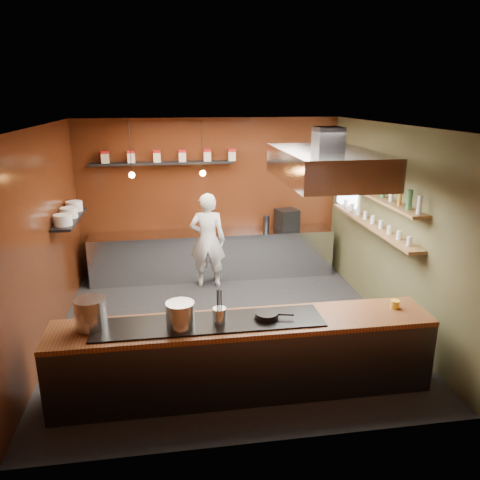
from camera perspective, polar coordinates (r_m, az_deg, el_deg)
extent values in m
plane|color=black|center=(7.26, -1.55, -10.64)|extent=(5.00, 5.00, 0.00)
plane|color=#341409|center=(9.10, -3.60, 5.20)|extent=(5.00, 0.00, 5.00)
plane|color=#341409|center=(6.86, -22.84, -0.15)|extent=(0.00, 5.00, 5.00)
plane|color=#464327|center=(7.41, 17.93, 1.59)|extent=(0.00, 5.00, 5.00)
plane|color=silver|center=(6.43, -1.77, 13.74)|extent=(5.00, 5.00, 0.00)
plane|color=white|center=(8.82, 13.03, 7.05)|extent=(0.00, 1.00, 1.00)
cube|color=silver|center=(9.06, -3.29, -1.74)|extent=(4.60, 0.65, 0.90)
cube|color=#38383D|center=(5.66, 0.51, -14.27)|extent=(4.40, 0.70, 0.86)
cube|color=brown|center=(5.44, 0.52, -10.13)|extent=(4.40, 0.72, 0.06)
cube|color=black|center=(5.38, -3.75, -10.03)|extent=(2.60, 0.55, 0.02)
cube|color=black|center=(8.81, -9.52, 9.23)|extent=(2.60, 0.26, 0.04)
cube|color=black|center=(7.75, -20.06, 2.44)|extent=(0.30, 1.40, 0.04)
cube|color=brown|center=(7.51, 16.12, 5.25)|extent=(0.26, 2.80, 0.04)
cube|color=brown|center=(7.61, 15.83, 1.79)|extent=(0.26, 2.80, 0.04)
cube|color=#38383D|center=(6.34, 10.71, 12.05)|extent=(0.35, 0.35, 0.30)
cube|color=silver|center=(6.38, 10.54, 8.93)|extent=(1.20, 2.00, 0.40)
cube|color=white|center=(6.41, 10.43, 7.07)|extent=(1.00, 1.80, 0.02)
cylinder|color=black|center=(8.14, -13.26, 10.85)|extent=(0.01, 0.01, 0.90)
sphere|color=orange|center=(8.19, -13.05, 7.73)|extent=(0.10, 0.10, 0.10)
cylinder|color=black|center=(8.13, -4.65, 11.24)|extent=(0.01, 0.01, 0.90)
sphere|color=orange|center=(8.19, -4.57, 8.11)|extent=(0.10, 0.10, 0.10)
cube|color=beige|center=(8.87, -16.11, 9.53)|extent=(0.13, 0.13, 0.17)
cube|color=maroon|center=(8.85, -16.17, 10.23)|extent=(0.13, 0.13, 0.05)
cube|color=beige|center=(8.82, -13.11, 9.72)|extent=(0.13, 0.13, 0.17)
cube|color=maroon|center=(8.81, -13.16, 10.42)|extent=(0.13, 0.13, 0.05)
cube|color=beige|center=(8.80, -10.08, 9.88)|extent=(0.13, 0.13, 0.17)
cube|color=maroon|center=(8.79, -10.12, 10.59)|extent=(0.13, 0.13, 0.05)
cube|color=beige|center=(8.80, -7.04, 10.01)|extent=(0.13, 0.13, 0.17)
cube|color=maroon|center=(8.79, -7.07, 10.72)|extent=(0.14, 0.13, 0.05)
cube|color=beige|center=(8.82, -4.01, 10.12)|extent=(0.13, 0.13, 0.17)
cube|color=maroon|center=(8.81, -4.03, 10.83)|extent=(0.14, 0.13, 0.05)
cube|color=beige|center=(8.87, -1.00, 10.20)|extent=(0.13, 0.13, 0.17)
cube|color=maroon|center=(8.86, -1.01, 10.90)|extent=(0.14, 0.13, 0.05)
cylinder|color=white|center=(7.30, -20.78, 2.30)|extent=(0.26, 0.26, 0.16)
cylinder|color=white|center=(7.73, -20.13, 3.15)|extent=(0.26, 0.26, 0.16)
cylinder|color=white|center=(8.16, -19.55, 3.91)|extent=(0.26, 0.26, 0.16)
cylinder|color=silver|center=(6.35, 21.02, 3.98)|extent=(0.06, 0.06, 0.24)
cylinder|color=#2D5933|center=(6.57, 19.93, 4.51)|extent=(0.06, 0.06, 0.24)
cylinder|color=#8C601E|center=(6.79, 18.91, 5.01)|extent=(0.06, 0.06, 0.24)
cylinder|color=silver|center=(7.02, 17.95, 5.47)|extent=(0.06, 0.06, 0.24)
cylinder|color=#2D5933|center=(7.25, 17.05, 5.90)|extent=(0.06, 0.06, 0.24)
cylinder|color=#8C601E|center=(7.48, 16.21, 6.30)|extent=(0.06, 0.06, 0.24)
cylinder|color=silver|center=(7.71, 15.42, 6.68)|extent=(0.06, 0.06, 0.24)
cylinder|color=#2D5933|center=(7.95, 14.67, 7.03)|extent=(0.06, 0.06, 0.24)
cylinder|color=#8C601E|center=(8.18, 13.96, 7.37)|extent=(0.06, 0.06, 0.24)
cylinder|color=silver|center=(8.42, 13.29, 7.68)|extent=(0.06, 0.06, 0.24)
cylinder|color=#2D5933|center=(8.66, 12.66, 7.97)|extent=(0.06, 0.06, 0.24)
cylinder|color=silver|center=(6.60, 19.91, -0.15)|extent=(0.07, 0.07, 0.13)
cylinder|color=silver|center=(6.85, 18.80, 0.56)|extent=(0.07, 0.07, 0.13)
cylinder|color=silver|center=(7.09, 17.76, 1.22)|extent=(0.07, 0.07, 0.13)
cylinder|color=silver|center=(7.34, 16.79, 1.84)|extent=(0.07, 0.07, 0.13)
cylinder|color=silver|center=(7.59, 15.88, 2.41)|extent=(0.07, 0.07, 0.13)
cylinder|color=silver|center=(7.84, 15.03, 2.95)|extent=(0.07, 0.07, 0.13)
cylinder|color=silver|center=(8.10, 14.24, 3.45)|extent=(0.07, 0.07, 0.13)
cylinder|color=silver|center=(8.36, 13.49, 3.92)|extent=(0.07, 0.07, 0.13)
cylinder|color=silver|center=(8.62, 12.79, 4.36)|extent=(0.07, 0.07, 0.13)
cylinder|color=#BBBEC2|center=(5.43, -17.74, -8.49)|extent=(0.45, 0.45, 0.34)
cylinder|color=silver|center=(5.22, -7.28, -9.07)|extent=(0.42, 0.42, 0.30)
cylinder|color=silver|center=(5.27, -2.52, -9.27)|extent=(0.16, 0.16, 0.20)
cylinder|color=black|center=(5.44, 3.25, -9.33)|extent=(0.28, 0.28, 0.04)
cylinder|color=black|center=(5.43, 3.26, -9.00)|extent=(0.26, 0.26, 0.04)
cylinder|color=black|center=(5.43, 5.62, -9.04)|extent=(0.18, 0.06, 0.02)
cylinder|color=yellow|center=(6.01, 18.37, -7.44)|extent=(0.14, 0.14, 0.10)
cube|color=black|center=(9.13, 5.74, 2.56)|extent=(0.47, 0.46, 0.39)
imported|color=white|center=(8.50, -3.95, -0.04)|extent=(0.70, 0.52, 1.75)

